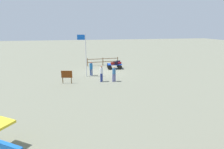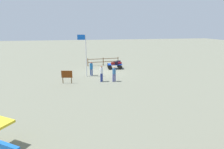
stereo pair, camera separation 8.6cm
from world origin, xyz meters
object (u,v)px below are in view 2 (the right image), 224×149
worker_lead (114,73)px  suitcase_dark (116,63)px  suitcase_grey (119,63)px  suitcase_olive (119,62)px  luggage_cart (115,65)px  suitcase_tan (113,63)px  flagpole (85,52)px  signboard (67,75)px  worker_trailing (101,72)px  worker_supervisor (91,67)px

worker_lead → suitcase_dark: bearing=-103.8°
suitcase_grey → suitcase_olive: suitcase_olive is taller
luggage_cart → suitcase_tan: bearing=52.1°
flagpole → suitcase_tan: bearing=-142.6°
luggage_cart → worker_lead: 6.12m
suitcase_tan → signboard: size_ratio=0.34×
suitcase_olive → worker_trailing: (3.27, 6.23, 0.14)m
suitcase_grey → suitcase_olive: 0.70m
luggage_cart → worker_supervisor: bearing=41.4°
suitcase_tan → suitcase_olive: suitcase_olive is taller
suitcase_dark → suitcase_olive: (-0.61, -0.89, -0.02)m
suitcase_olive → worker_lead: (1.97, 6.44, 0.11)m
suitcase_grey → flagpole: (4.70, 3.08, 2.08)m
luggage_cart → suitcase_olive: size_ratio=3.61×
worker_supervisor → flagpole: bearing=22.3°
suitcase_olive → worker_lead: 6.74m
suitcase_olive → luggage_cart: bearing=35.5°
suitcase_tan → signboard: (5.78, 5.26, 0.03)m
luggage_cart → flagpole: (4.09, 3.29, 2.41)m
flagpole → signboard: 3.72m
suitcase_tan → flagpole: size_ratio=0.09×
suitcase_olive → signboard: bearing=42.3°
suitcase_olive → worker_supervisor: 5.38m
worker_supervisor → suitcase_tan: bearing=-140.0°
suitcase_grey → suitcase_olive: size_ratio=1.11×
suitcase_dark → luggage_cart: bearing=-81.5°
worker_supervisor → signboard: size_ratio=1.26×
suitcase_tan → suitcase_grey: (-0.94, -0.21, -0.03)m
suitcase_dark → signboard: 8.11m
signboard → luggage_cart: bearing=-137.1°
suitcase_tan → worker_lead: bearing=80.0°
suitcase_dark → worker_lead: (1.36, 5.55, 0.10)m
worker_trailing → flagpole: bearing=-58.6°
signboard → suitcase_olive: bearing=-137.7°
luggage_cart → worker_supervisor: size_ratio=1.23×
suitcase_tan → signboard: bearing=42.3°
worker_trailing → signboard: worker_trailing is taller
suitcase_dark → worker_trailing: (2.65, 5.33, 0.12)m
worker_lead → worker_trailing: worker_trailing is taller
signboard → flagpole: bearing=-130.2°
luggage_cart → suitcase_grey: 0.73m
worker_trailing → suitcase_grey: bearing=-120.1°
suitcase_grey → worker_supervisor: (4.03, 2.80, 0.17)m
suitcase_olive → flagpole: bearing=38.4°
worker_lead → flagpole: (2.79, -2.67, 1.93)m
luggage_cart → flagpole: bearing=38.8°
suitcase_dark → suitcase_grey: bearing=-160.0°
suitcase_grey → suitcase_olive: (-0.06, -0.69, 0.04)m
luggage_cart → suitcase_tan: 0.64m
luggage_cart → signboard: (6.11, 5.68, 0.39)m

